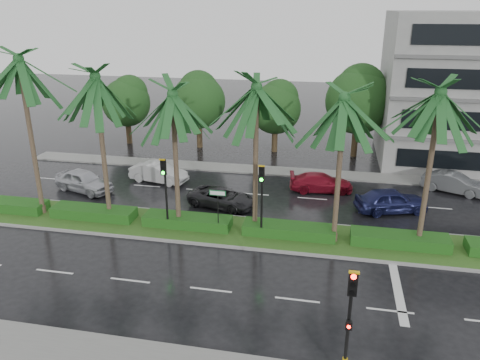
% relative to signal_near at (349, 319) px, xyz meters
% --- Properties ---
extents(ground, '(120.00, 120.00, 0.00)m').
position_rel_signal_near_xyz_m(ground, '(-6.00, 9.39, -2.50)').
color(ground, black).
rests_on(ground, ground).
extents(far_sidewalk, '(40.00, 2.00, 0.12)m').
position_rel_signal_near_xyz_m(far_sidewalk, '(-6.00, 21.39, -2.44)').
color(far_sidewalk, slate).
rests_on(far_sidewalk, ground).
extents(median, '(36.00, 4.00, 0.15)m').
position_rel_signal_near_xyz_m(median, '(-6.00, 10.39, -2.42)').
color(median, gray).
rests_on(median, ground).
extents(hedge, '(35.20, 1.40, 0.60)m').
position_rel_signal_near_xyz_m(hedge, '(-6.00, 10.39, -2.05)').
color(hedge, '#1F4A15').
rests_on(hedge, median).
extents(lane_markings, '(34.00, 13.06, 0.01)m').
position_rel_signal_near_xyz_m(lane_markings, '(-2.96, 8.96, -2.50)').
color(lane_markings, silver).
rests_on(lane_markings, ground).
extents(palm_row, '(26.30, 4.20, 10.24)m').
position_rel_signal_near_xyz_m(palm_row, '(-7.25, 10.41, 5.37)').
color(palm_row, '#443227').
rests_on(palm_row, median).
extents(signal_near, '(0.34, 0.45, 4.36)m').
position_rel_signal_near_xyz_m(signal_near, '(0.00, 0.00, 0.00)').
color(signal_near, black).
rests_on(signal_near, near_sidewalk).
extents(signal_median_left, '(0.34, 0.42, 4.36)m').
position_rel_signal_near_xyz_m(signal_median_left, '(-10.00, 9.69, 0.49)').
color(signal_median_left, black).
rests_on(signal_median_left, median).
extents(signal_median_right, '(0.34, 0.42, 4.36)m').
position_rel_signal_near_xyz_m(signal_median_right, '(-4.50, 9.69, 0.49)').
color(signal_median_right, black).
rests_on(signal_median_right, median).
extents(street_sign, '(0.95, 0.09, 2.60)m').
position_rel_signal_near_xyz_m(street_sign, '(-7.00, 9.87, -0.38)').
color(street_sign, black).
rests_on(street_sign, median).
extents(bg_trees, '(32.41, 5.50, 7.95)m').
position_rel_signal_near_xyz_m(bg_trees, '(-5.47, 26.98, 2.01)').
color(bg_trees, '#332817').
rests_on(bg_trees, ground).
extents(car_silver, '(3.11, 4.82, 1.53)m').
position_rel_signal_near_xyz_m(car_silver, '(-17.95, 14.61, -1.74)').
color(car_silver, '#B3B4BB').
rests_on(car_silver, ground).
extents(car_white, '(2.24, 4.55, 1.43)m').
position_rel_signal_near_xyz_m(car_white, '(-13.45, 17.44, -1.79)').
color(car_white, '#B5B5B5').
rests_on(car_white, ground).
extents(car_darkgrey, '(3.06, 4.80, 1.23)m').
position_rel_signal_near_xyz_m(car_darkgrey, '(-7.76, 13.89, -1.89)').
color(car_darkgrey, black).
rests_on(car_darkgrey, ground).
extents(car_red, '(2.37, 4.63, 1.28)m').
position_rel_signal_near_xyz_m(car_red, '(-1.50, 17.96, -1.86)').
color(car_red, maroon).
rests_on(car_red, ground).
extents(car_blue, '(3.13, 4.87, 1.54)m').
position_rel_signal_near_xyz_m(car_blue, '(3.00, 15.20, -1.73)').
color(car_blue, '#191D4B').
rests_on(car_blue, ground).
extents(car_grey, '(3.01, 4.47, 1.40)m').
position_rel_signal_near_xyz_m(car_grey, '(7.65, 19.56, -1.81)').
color(car_grey, slate).
rests_on(car_grey, ground).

